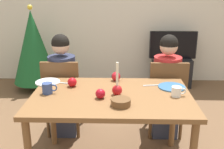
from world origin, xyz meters
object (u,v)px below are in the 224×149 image
at_px(person_right_child, 166,88).
at_px(mug_left, 48,88).
at_px(person_left_child, 63,87).
at_px(apple_by_right_mug, 100,94).
at_px(christmas_tree, 33,47).
at_px(candle_centerpiece, 117,88).
at_px(bowl_walnuts, 121,102).
at_px(chair_right, 166,94).
at_px(apple_by_left_plate, 116,76).
at_px(mug_right, 177,91).
at_px(dining_table, 111,103).
at_px(tv, 173,45).
at_px(tv_stand, 171,72).
at_px(chair_left, 63,93).
at_px(plate_right, 172,87).
at_px(plate_left, 48,82).
at_px(apple_near_candle, 72,82).

height_order(person_right_child, mug_left, person_right_child).
distance_m(person_left_child, person_right_child, 1.16).
bearing_deg(apple_by_right_mug, christmas_tree, 120.00).
bearing_deg(candle_centerpiece, bowl_walnuts, -81.76).
distance_m(chair_right, apple_by_left_plate, 0.67).
distance_m(chair_right, candle_centerpiece, 0.87).
xyz_separation_m(mug_right, bowl_walnuts, (-0.48, -0.21, -0.01)).
height_order(mug_left, mug_right, mug_left).
bearing_deg(apple_by_left_plate, dining_table, -95.38).
relative_size(person_left_child, candle_centerpiece, 3.96).
xyz_separation_m(tv, apple_by_right_mug, (-1.06, -2.38, 0.08)).
bearing_deg(bowl_walnuts, person_left_child, 126.81).
height_order(candle_centerpiece, mug_left, candle_centerpiece).
xyz_separation_m(person_left_child, tv_stand, (1.53, 1.66, -0.33)).
relative_size(chair_left, tv_stand, 1.41).
height_order(chair_right, tv_stand, chair_right).
xyz_separation_m(mug_left, apple_by_right_mug, (0.47, -0.10, -0.01)).
relative_size(person_right_child, plate_right, 4.65).
distance_m(plate_right, mug_left, 1.14).
bearing_deg(candle_centerpiece, mug_left, 178.09).
relative_size(plate_left, mug_left, 1.78).
bearing_deg(plate_right, chair_right, 85.75).
bearing_deg(chair_right, chair_left, 180.00).
bearing_deg(person_left_child, dining_table, -48.58).
height_order(bowl_walnuts, apple_by_right_mug, apple_by_right_mug).
relative_size(person_right_child, bowl_walnuts, 7.40).
xyz_separation_m(chair_right, apple_by_left_plate, (-0.56, -0.24, 0.28)).
height_order(mug_left, apple_near_candle, mug_left).
relative_size(chair_left, plate_left, 3.74).
height_order(dining_table, candle_centerpiece, candle_centerpiece).
bearing_deg(person_left_child, christmas_tree, 118.22).
xyz_separation_m(tv, plate_left, (-1.61, -2.01, 0.05)).
bearing_deg(tv, tv_stand, -90.00).
relative_size(person_left_child, person_right_child, 1.00).
bearing_deg(person_left_child, tv, 47.26).
xyz_separation_m(tv, apple_near_candle, (-1.35, -2.11, 0.08)).
distance_m(christmas_tree, candle_centerpiece, 2.46).
bearing_deg(plate_left, person_left_child, 78.51).
bearing_deg(apple_by_right_mug, apple_near_candle, 136.18).
height_order(tv, apple_by_right_mug, tv).
bearing_deg(dining_table, person_left_child, 131.42).
relative_size(tv, apple_by_right_mug, 9.40).
xyz_separation_m(chair_right, plate_right, (-0.03, -0.42, 0.24)).
relative_size(tv, mug_left, 5.84).
xyz_separation_m(mug_left, mug_right, (1.13, -0.03, -0.01)).
bearing_deg(tv, apple_near_candle, -122.53).
xyz_separation_m(person_left_child, apple_near_candle, (0.19, -0.45, 0.22)).
relative_size(dining_table, mug_left, 10.36).
relative_size(plate_right, mug_left, 1.86).
distance_m(chair_left, christmas_tree, 1.63).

